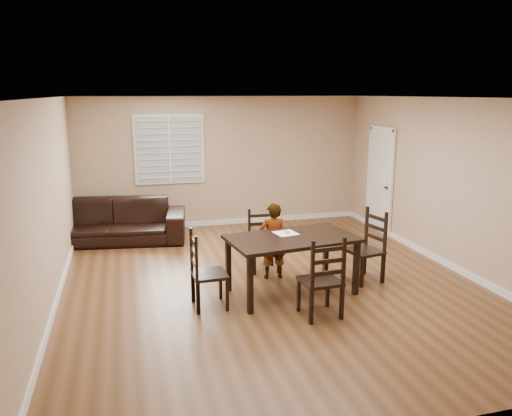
% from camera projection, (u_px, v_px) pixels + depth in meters
% --- Properties ---
extents(ground, '(7.00, 7.00, 0.00)m').
position_uv_depth(ground, '(270.00, 282.00, 7.46)').
color(ground, brown).
rests_on(ground, ground).
extents(room, '(6.04, 7.04, 2.72)m').
position_uv_depth(room, '(269.00, 161.00, 7.23)').
color(room, tan).
rests_on(room, ground).
extents(dining_table, '(1.87, 1.21, 0.82)m').
position_uv_depth(dining_table, '(292.00, 243.00, 6.92)').
color(dining_table, black).
rests_on(dining_table, ground).
extents(chair_near, '(0.45, 0.42, 0.97)m').
position_uv_depth(chair_near, '(262.00, 242.00, 7.98)').
color(chair_near, black).
rests_on(chair_near, ground).
extents(chair_far, '(0.51, 0.48, 1.07)m').
position_uv_depth(chair_far, '(325.00, 283.00, 6.14)').
color(chair_far, black).
rests_on(chair_far, ground).
extents(chair_left, '(0.45, 0.48, 1.04)m').
position_uv_depth(chair_left, '(200.00, 273.00, 6.49)').
color(chair_left, black).
rests_on(chair_left, ground).
extents(chair_right, '(0.55, 0.57, 1.08)m').
position_uv_depth(chair_right, '(371.00, 248.00, 7.49)').
color(chair_right, black).
rests_on(chair_right, ground).
extents(child, '(0.44, 0.30, 1.17)m').
position_uv_depth(child, '(273.00, 241.00, 7.52)').
color(child, gray).
rests_on(child, ground).
extents(napkin, '(0.35, 0.35, 0.00)m').
position_uv_depth(napkin, '(286.00, 233.00, 7.08)').
color(napkin, white).
rests_on(napkin, dining_table).
extents(donut, '(0.10, 0.10, 0.03)m').
position_uv_depth(donut, '(287.00, 232.00, 7.08)').
color(donut, gold).
rests_on(donut, napkin).
extents(sofa, '(2.86, 1.45, 0.80)m').
position_uv_depth(sofa, '(111.00, 221.00, 9.42)').
color(sofa, black).
rests_on(sofa, ground).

